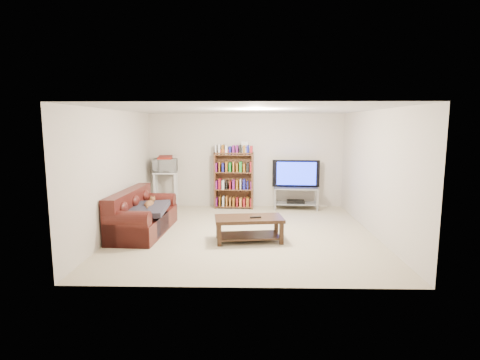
{
  "coord_description": "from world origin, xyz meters",
  "views": [
    {
      "loc": [
        0.08,
        -7.15,
        2.12
      ],
      "look_at": [
        -0.1,
        0.4,
        1.0
      ],
      "focal_mm": 28.0,
      "sensor_mm": 36.0,
      "label": 1
    }
  ],
  "objects_px": {
    "sofa": "(140,218)",
    "tv_stand": "(296,195)",
    "coffee_table": "(249,224)",
    "bookshelf": "(234,180)"
  },
  "relations": [
    {
      "from": "coffee_table",
      "to": "sofa",
      "type": "bearing_deg",
      "value": 159.83
    },
    {
      "from": "sofa",
      "to": "tv_stand",
      "type": "xyz_separation_m",
      "value": [
        3.33,
        2.16,
        0.07
      ]
    },
    {
      "from": "tv_stand",
      "to": "bookshelf",
      "type": "bearing_deg",
      "value": -179.74
    },
    {
      "from": "bookshelf",
      "to": "coffee_table",
      "type": "bearing_deg",
      "value": -78.56
    },
    {
      "from": "coffee_table",
      "to": "tv_stand",
      "type": "height_order",
      "value": "tv_stand"
    },
    {
      "from": "tv_stand",
      "to": "bookshelf",
      "type": "xyz_separation_m",
      "value": [
        -1.57,
        0.09,
        0.36
      ]
    },
    {
      "from": "tv_stand",
      "to": "coffee_table",
      "type": "bearing_deg",
      "value": -110.43
    },
    {
      "from": "sofa",
      "to": "bookshelf",
      "type": "distance_m",
      "value": 2.9
    },
    {
      "from": "coffee_table",
      "to": "tv_stand",
      "type": "xyz_separation_m",
      "value": [
        1.18,
        2.67,
        0.06
      ]
    },
    {
      "from": "coffee_table",
      "to": "bookshelf",
      "type": "distance_m",
      "value": 2.81
    }
  ]
}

